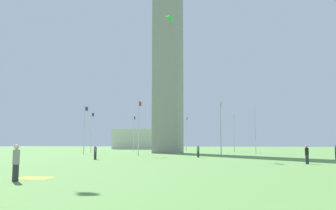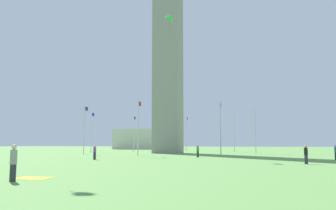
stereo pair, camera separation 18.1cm
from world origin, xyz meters
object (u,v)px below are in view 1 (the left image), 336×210
(flagpole_se, at_px, (84,128))
(kite_green_diamond, at_px, (170,19))
(flagpole_e, at_px, (91,130))
(person_teal_shirt, at_px, (336,152))
(person_green_shirt, at_px, (198,151))
(obelisk_monument, at_px, (168,38))
(flagpole_w, at_px, (255,128))
(flagpole_ne, at_px, (134,132))
(flagpole_sw, at_px, (221,126))
(flagpole_n, at_px, (187,132))
(flagpole_s, at_px, (139,125))
(person_purple_shirt, at_px, (95,152))
(person_gray_shirt, at_px, (16,163))
(picnic_blanket_near_first_person, at_px, (34,178))
(person_black_shirt, at_px, (307,155))
(flagpole_nw, at_px, (234,131))
(distant_building, at_px, (147,140))

(flagpole_se, bearing_deg, kite_green_diamond, -109.72)
(flagpole_e, xyz_separation_m, person_teal_shirt, (-20.78, -40.42, -3.54))
(flagpole_se, height_order, person_teal_shirt, flagpole_se)
(person_green_shirt, relative_size, kite_green_diamond, 0.99)
(obelisk_monument, height_order, person_teal_shirt, obelisk_monument)
(flagpole_w, relative_size, kite_green_diamond, 4.91)
(flagpole_ne, xyz_separation_m, flagpole_se, (-22.17, 0.00, 0.00))
(flagpole_se, relative_size, flagpole_sw, 1.00)
(flagpole_n, height_order, person_teal_shirt, flagpole_n)
(obelisk_monument, distance_m, flagpole_s, 23.40)
(person_green_shirt, height_order, person_purple_shirt, person_purple_shirt)
(flagpole_e, xyz_separation_m, person_gray_shirt, (-48.53, -21.71, -3.49))
(flagpole_w, bearing_deg, person_green_shirt, 159.59)
(picnic_blanket_near_first_person, bearing_deg, person_gray_shirt, -175.49)
(person_black_shirt, xyz_separation_m, picnic_blanket_near_first_person, (-17.04, 14.90, -0.81))
(flagpole_nw, xyz_separation_m, person_black_shirt, (-40.97, -9.72, -3.54))
(flagpole_s, xyz_separation_m, person_black_shirt, (-14.21, -20.81, -3.54))
(flagpole_w, distance_m, person_teal_shirt, 22.95)
(flagpole_ne, relative_size, picnic_blanket_near_first_person, 4.40)
(flagpole_e, distance_m, flagpole_w, 31.35)
(flagpole_s, xyz_separation_m, kite_green_diamond, (-1.16, -4.95, 14.79))
(flagpole_e, distance_m, person_gray_shirt, 53.28)
(person_purple_shirt, bearing_deg, picnic_blanket_near_first_person, -153.92)
(flagpole_n, xyz_separation_m, flagpole_nw, (-4.59, -11.08, 0.00))
(kite_green_diamond, bearing_deg, obelisk_monument, 16.46)
(flagpole_w, bearing_deg, flagpole_n, 45.00)
(flagpole_nw, bearing_deg, person_black_shirt, -166.65)
(person_purple_shirt, bearing_deg, flagpole_n, 6.35)
(distant_building, bearing_deg, flagpole_e, -174.07)
(flagpole_sw, height_order, person_black_shirt, flagpole_sw)
(flagpole_n, relative_size, flagpole_w, 1.00)
(flagpole_se, height_order, person_black_shirt, flagpole_se)
(person_gray_shirt, bearing_deg, flagpole_sw, -3.90)
(person_gray_shirt, height_order, person_black_shirt, person_gray_shirt)
(person_gray_shirt, bearing_deg, flagpole_e, 27.88)
(flagpole_sw, bearing_deg, flagpole_se, 90.00)
(person_teal_shirt, height_order, kite_green_diamond, kite_green_diamond)
(flagpole_nw, distance_m, person_black_shirt, 42.25)
(distant_building, bearing_deg, kite_green_diamond, -158.64)
(distant_building, bearing_deg, person_gray_shirt, -164.63)
(flagpole_nw, xyz_separation_m, person_teal_shirt, (-31.87, -13.66, -3.54))
(flagpole_w, relative_size, person_green_shirt, 4.94)
(flagpole_e, relative_size, kite_green_diamond, 4.91)
(person_teal_shirt, bearing_deg, flagpole_s, 56.56)
(flagpole_w, distance_m, flagpole_nw, 12.00)
(obelisk_monument, relative_size, kite_green_diamond, 26.98)
(person_purple_shirt, xyz_separation_m, picnic_blanket_near_first_person, (-19.65, -6.66, -0.81))
(obelisk_monument, distance_m, person_black_shirt, 41.97)
(obelisk_monument, bearing_deg, flagpole_w, -89.78)
(person_green_shirt, height_order, kite_green_diamond, kite_green_diamond)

